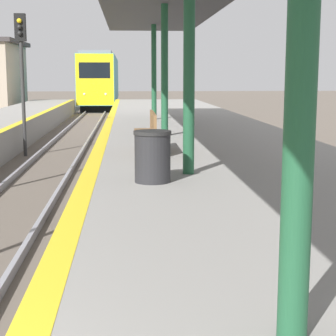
{
  "coord_description": "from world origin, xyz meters",
  "views": [
    {
      "loc": [
        2.33,
        -1.75,
        2.73
      ],
      "look_at": [
        3.41,
        13.09,
        0.28
      ],
      "focal_mm": 60.0,
      "sensor_mm": 36.0,
      "label": 1
    }
  ],
  "objects_px": {
    "signal_far": "(21,58)",
    "bench": "(148,131)",
    "trash_bin": "(153,156)",
    "train": "(101,80)"
  },
  "relations": [
    {
      "from": "trash_bin",
      "to": "bench",
      "type": "height_order",
      "value": "bench"
    },
    {
      "from": "train",
      "to": "trash_bin",
      "type": "xyz_separation_m",
      "value": [
        2.73,
        -42.3,
        -0.9
      ]
    },
    {
      "from": "trash_bin",
      "to": "bench",
      "type": "bearing_deg",
      "value": 89.22
    },
    {
      "from": "train",
      "to": "signal_far",
      "type": "distance_m",
      "value": 31.94
    },
    {
      "from": "train",
      "to": "trash_bin",
      "type": "bearing_deg",
      "value": -86.3
    },
    {
      "from": "signal_far",
      "to": "bench",
      "type": "height_order",
      "value": "signal_far"
    },
    {
      "from": "signal_far",
      "to": "trash_bin",
      "type": "bearing_deg",
      "value": -69.36
    },
    {
      "from": "signal_far",
      "to": "trash_bin",
      "type": "distance_m",
      "value": 11.26
    },
    {
      "from": "train",
      "to": "signal_far",
      "type": "height_order",
      "value": "signal_far"
    },
    {
      "from": "trash_bin",
      "to": "train",
      "type": "bearing_deg",
      "value": 93.7
    }
  ]
}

